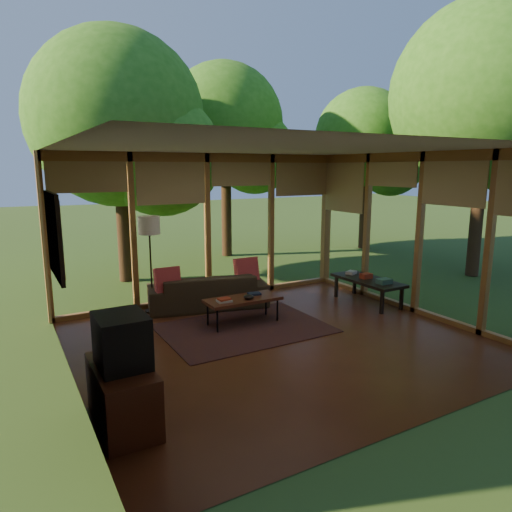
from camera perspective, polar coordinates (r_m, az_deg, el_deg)
floor at (r=6.65m, az=3.00°, el=-10.57°), size 5.50×5.50×0.00m
ceiling at (r=6.19m, az=3.25°, el=13.36°), size 5.50×5.50×0.00m
wall_left at (r=5.35m, az=-22.53°, el=-1.63°), size 0.04×5.00×2.70m
wall_front at (r=4.44m, az=20.87°, el=-3.97°), size 5.50×0.04×2.70m
window_wall_back at (r=8.47m, az=-6.07°, el=3.51°), size 5.50×0.12×2.70m
window_wall_right at (r=8.09m, az=19.76°, el=2.58°), size 0.12×5.00×2.70m
exterior_lawn at (r=17.58m, az=10.96°, el=2.75°), size 40.00×40.00×0.00m
tree_nw at (r=10.27m, az=-17.00°, el=16.04°), size 3.63×3.63×5.25m
tree_ne at (r=12.89m, az=-4.04°, el=16.17°), size 3.21×3.21×5.24m
tree_se at (r=11.43m, az=26.72°, el=17.55°), size 4.00×4.00×5.98m
tree_far at (r=14.28m, az=13.29°, el=14.14°), size 2.88×2.88×4.76m
rug at (r=7.13m, az=-1.48°, el=-9.00°), size 2.47×1.75×0.01m
sofa at (r=8.13m, az=-6.02°, el=-4.33°), size 2.21×1.29×0.60m
pillow_left at (r=7.76m, az=-11.00°, el=-3.02°), size 0.42×0.23×0.44m
pillow_right at (r=8.34m, az=-1.20°, el=-1.79°), size 0.44×0.23×0.46m
ct_book_lower at (r=7.01m, az=-3.99°, el=-5.62°), size 0.23×0.18×0.03m
ct_book_upper at (r=7.00m, az=-3.99°, el=-5.39°), size 0.19×0.15×0.03m
ct_book_side at (r=7.39m, az=-0.22°, el=-4.74°), size 0.22×0.18×0.03m
ct_bowl at (r=7.14m, az=-0.91°, el=-5.13°), size 0.16×0.16×0.07m
media_cabinet at (r=4.73m, az=-16.31°, el=-16.36°), size 0.50×1.00×0.60m
television at (r=4.52m, az=-16.44°, el=-10.10°), size 0.45×0.55×0.50m
console_book_a at (r=8.25m, az=15.72°, el=-3.06°), size 0.24×0.18×0.09m
console_book_b at (r=8.57m, az=13.59°, el=-2.43°), size 0.20×0.15×0.09m
console_book_c at (r=8.86m, az=11.82°, el=-2.04°), size 0.25×0.22×0.06m
floor_lamp at (r=7.82m, az=-13.20°, el=3.08°), size 0.36×0.36×1.65m
coffee_table at (r=7.22m, az=-1.64°, el=-5.52°), size 1.20×0.50×0.43m
side_console at (r=8.55m, az=13.79°, el=-3.09°), size 0.60×1.40×0.46m
wall_painting at (r=6.69m, az=-23.90°, el=2.39°), size 0.06×1.35×1.15m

